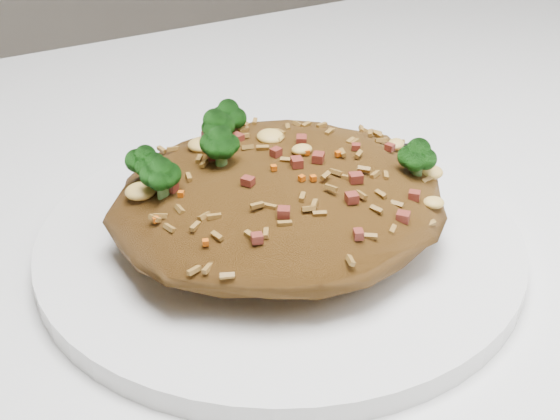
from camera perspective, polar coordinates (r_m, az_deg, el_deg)
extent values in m
cube|color=white|center=(0.53, 1.61, -2.32)|extent=(1.20, 0.80, 0.04)
cylinder|color=#926743|center=(1.25, 15.05, -2.21)|extent=(0.06, 0.06, 0.71)
cylinder|color=white|center=(0.49, 0.00, -2.21)|extent=(0.30, 0.30, 0.01)
ellipsoid|color=brown|center=(0.47, 0.00, 0.89)|extent=(0.20, 0.19, 0.05)
ellipsoid|color=#0B3B08|center=(0.50, -3.79, 6.92)|extent=(0.02, 0.02, 0.02)
ellipsoid|color=#0B3B08|center=(0.46, -4.36, 4.82)|extent=(0.02, 0.02, 0.02)
ellipsoid|color=#0B3B08|center=(0.48, -4.78, 6.12)|extent=(0.02, 0.02, 0.02)
ellipsoid|color=#0B3B08|center=(0.46, -9.77, 3.50)|extent=(0.02, 0.02, 0.02)
ellipsoid|color=#0B3B08|center=(0.44, -8.63, 2.53)|extent=(0.02, 0.02, 0.02)
ellipsoid|color=#0B3B08|center=(0.47, 10.06, 3.91)|extent=(0.02, 0.02, 0.02)
cube|color=silver|center=(0.57, 6.71, 4.26)|extent=(0.10, 0.03, 0.00)
cube|color=silver|center=(0.55, -2.84, 3.12)|extent=(0.04, 0.03, 0.00)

